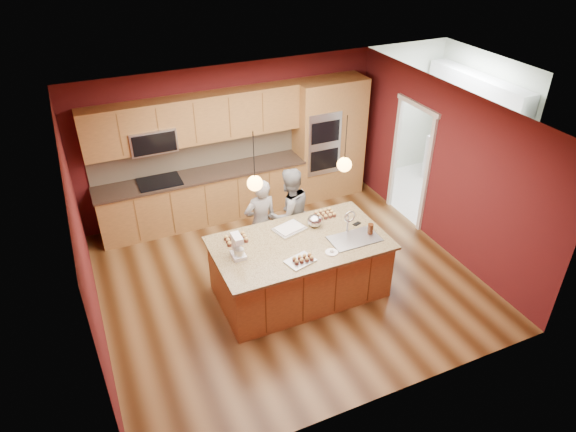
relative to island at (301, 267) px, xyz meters
name	(u,v)px	position (x,y,z in m)	size (l,w,h in m)	color
floor	(287,278)	(-0.06, 0.37, -0.47)	(5.50, 5.50, 0.00)	#42250F
ceiling	(287,114)	(-0.06, 0.37, 2.23)	(5.50, 5.50, 0.00)	white
wall_back	(230,139)	(-0.06, 2.87, 0.88)	(5.50, 5.50, 0.00)	#541618
wall_front	(384,316)	(-0.06, -2.13, 0.88)	(5.50, 5.50, 0.00)	#541618
wall_left	(84,251)	(-2.81, 0.37, 0.88)	(5.00, 5.00, 0.00)	#541618
wall_right	(443,169)	(2.69, 0.37, 0.88)	(5.00, 5.00, 0.00)	#541618
cabinet_run	(199,170)	(-0.74, 2.61, 0.52)	(3.74, 0.64, 2.30)	olive
oven_column	(329,139)	(1.78, 2.56, 0.68)	(1.30, 0.62, 2.30)	olive
doorway_trim	(410,165)	(2.67, 1.17, 0.58)	(0.08, 1.11, 2.20)	silver
laundry_room	(477,96)	(4.29, 1.57, 1.48)	(2.60, 2.70, 2.70)	silver
pendant_left	(255,183)	(-0.66, 0.00, 1.54)	(0.20, 0.20, 0.80)	black
pendant_right	(344,164)	(0.63, 0.00, 1.54)	(0.20, 0.20, 0.80)	black
island	(301,267)	(0.00, 0.00, 0.00)	(2.48, 1.39, 1.29)	olive
person_left	(261,222)	(-0.25, 0.95, 0.28)	(0.54, 0.36, 1.49)	black
person_right	(289,214)	(0.24, 0.95, 0.31)	(0.76, 0.59, 1.56)	gray
stand_mixer	(238,248)	(-0.93, 0.04, 0.59)	(0.18, 0.25, 0.34)	white
sheet_cake	(289,229)	(-0.03, 0.34, 0.47)	(0.51, 0.43, 0.05)	white
cooling_rack	(300,261)	(-0.21, -0.41, 0.46)	(0.38, 0.27, 0.02)	silver
mixing_bowl	(315,221)	(0.36, 0.29, 0.53)	(0.22, 0.22, 0.19)	#BBBEC2
plate	(332,252)	(0.27, -0.41, 0.45)	(0.18, 0.18, 0.01)	white
tumbler	(370,229)	(1.00, -0.22, 0.53)	(0.08, 0.08, 0.16)	#3D1C0B
phone	(357,224)	(0.96, 0.08, 0.45)	(0.13, 0.07, 0.01)	black
cupcakes_left	(236,239)	(-0.83, 0.40, 0.48)	(0.33, 0.25, 0.07)	tan
cupcakes_rack	(303,258)	(-0.17, -0.43, 0.50)	(0.30, 0.15, 0.07)	tan
cupcakes_right	(325,214)	(0.64, 0.48, 0.48)	(0.31, 0.23, 0.07)	tan
washer	(465,174)	(4.12, 1.30, 0.03)	(0.61, 0.63, 0.99)	white
dryer	(444,161)	(4.16, 1.96, 0.01)	(0.59, 0.61, 0.95)	white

